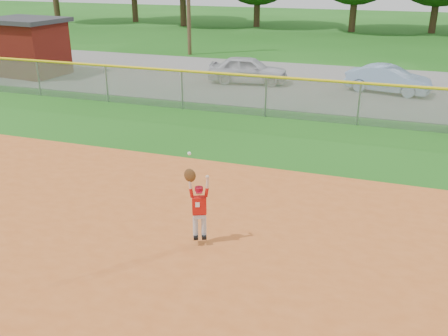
{
  "coord_description": "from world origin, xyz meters",
  "views": [
    {
      "loc": [
        4.34,
        -7.48,
        5.24
      ],
      "look_at": [
        1.06,
        2.13,
        1.1
      ],
      "focal_mm": 40.0,
      "sensor_mm": 36.0,
      "label": 1
    }
  ],
  "objects_px": {
    "car_white_a": "(248,70)",
    "car_blue": "(388,79)",
    "utility_shed": "(28,46)",
    "ballplayer": "(198,204)"
  },
  "relations": [
    {
      "from": "car_white_a",
      "to": "car_blue",
      "type": "distance_m",
      "value": 6.33
    },
    {
      "from": "car_blue",
      "to": "ballplayer",
      "type": "height_order",
      "value": "ballplayer"
    },
    {
      "from": "car_blue",
      "to": "ballplayer",
      "type": "bearing_deg",
      "value": -179.65
    },
    {
      "from": "car_white_a",
      "to": "utility_shed",
      "type": "relative_size",
      "value": 0.91
    },
    {
      "from": "car_white_a",
      "to": "ballplayer",
      "type": "distance_m",
      "value": 14.89
    },
    {
      "from": "car_white_a",
      "to": "utility_shed",
      "type": "bearing_deg",
      "value": 90.76
    },
    {
      "from": "car_white_a",
      "to": "ballplayer",
      "type": "height_order",
      "value": "ballplayer"
    },
    {
      "from": "utility_shed",
      "to": "ballplayer",
      "type": "bearing_deg",
      "value": -41.99
    },
    {
      "from": "car_blue",
      "to": "utility_shed",
      "type": "height_order",
      "value": "utility_shed"
    },
    {
      "from": "car_white_a",
      "to": "car_blue",
      "type": "height_order",
      "value": "car_white_a"
    }
  ]
}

